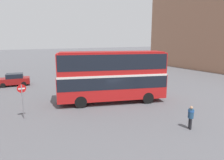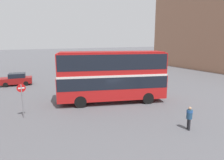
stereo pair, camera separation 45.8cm
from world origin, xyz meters
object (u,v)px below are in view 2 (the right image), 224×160
(double_decker_bus, at_px, (112,74))
(pedestrian_foreground, at_px, (189,116))
(parked_car_kerb_far, at_px, (104,74))
(no_entry_sign, at_px, (22,95))
(parked_car_kerb_near, at_px, (16,79))

(double_decker_bus, bearing_deg, pedestrian_foreground, -59.77)
(double_decker_bus, distance_m, parked_car_kerb_far, 12.74)
(double_decker_bus, height_order, no_entry_sign, double_decker_bus)
(double_decker_bus, xyz_separation_m, parked_car_kerb_far, (5.02, 11.51, -2.10))
(double_decker_bus, xyz_separation_m, no_entry_sign, (-8.03, -0.19, -0.99))
(parked_car_kerb_near, height_order, no_entry_sign, no_entry_sign)
(parked_car_kerb_far, bearing_deg, double_decker_bus, 63.05)
(double_decker_bus, distance_m, no_entry_sign, 8.09)
(double_decker_bus, height_order, parked_car_kerb_far, double_decker_bus)
(pedestrian_foreground, xyz_separation_m, no_entry_sign, (-9.58, 7.71, 0.84))
(double_decker_bus, bearing_deg, no_entry_sign, -159.60)
(pedestrian_foreground, xyz_separation_m, parked_car_kerb_near, (-9.12, 20.71, -0.19))
(double_decker_bus, height_order, pedestrian_foreground, double_decker_bus)
(pedestrian_foreground, distance_m, parked_car_kerb_far, 19.72)
(double_decker_bus, bearing_deg, parked_car_kerb_far, 85.51)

